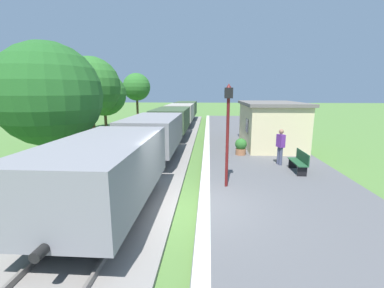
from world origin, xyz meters
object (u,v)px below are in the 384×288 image
at_px(lamp_post_near, 228,117).
at_px(tree_trackside_far, 91,87).
at_px(person_waiting, 280,145).
at_px(station_hut, 270,124).
at_px(freight_train, 171,121).
at_px(tree_trackside_mid, 49,95).
at_px(potted_planter, 241,146).
at_px(bench_near_hut, 299,161).
at_px(tree_field_distant, 137,87).
at_px(tree_field_left, 104,94).

xyz_separation_m(lamp_post_near, tree_trackside_far, (-9.49, 10.09, 1.23)).
xyz_separation_m(person_waiting, tree_trackside_far, (-12.21, 7.04, 2.85)).
xyz_separation_m(station_hut, person_waiting, (-0.50, -4.45, -0.47)).
xyz_separation_m(freight_train, lamp_post_near, (3.58, -10.85, 1.41)).
bearing_deg(tree_trackside_mid, lamp_post_near, -10.48).
distance_m(person_waiting, potted_planter, 2.52).
relative_size(bench_near_hut, tree_field_distant, 0.26).
bearing_deg(station_hut, tree_field_left, 148.25).
bearing_deg(tree_field_distant, tree_trackside_far, -90.10).
height_order(tree_trackside_mid, tree_trackside_far, tree_trackside_far).
relative_size(freight_train, bench_near_hut, 21.73).
bearing_deg(tree_trackside_far, lamp_post_near, -46.77).
distance_m(freight_train, tree_field_distant, 13.45).
xyz_separation_m(tree_trackside_mid, tree_field_left, (-3.77, 14.98, -0.11)).
relative_size(freight_train, station_hut, 5.62).
xyz_separation_m(station_hut, bench_near_hut, (0.04, -5.56, -0.93)).
bearing_deg(tree_field_left, freight_train, -36.27).
xyz_separation_m(bench_near_hut, tree_trackside_mid, (-10.52, -0.59, 2.81)).
relative_size(person_waiting, tree_trackside_mid, 0.30).
bearing_deg(lamp_post_near, freight_train, 108.25).
bearing_deg(potted_planter, freight_train, 128.42).
distance_m(station_hut, tree_field_left, 16.86).
relative_size(person_waiting, tree_field_distant, 0.29).
bearing_deg(freight_train, tree_field_distant, 116.60).
height_order(potted_planter, tree_field_left, tree_field_left).
bearing_deg(tree_trackside_mid, person_waiting, 9.70).
height_order(tree_trackside_mid, tree_field_left, tree_trackside_mid).
bearing_deg(tree_field_left, tree_trackside_mid, -75.87).
xyz_separation_m(potted_planter, lamp_post_near, (-1.11, -4.94, 2.08)).
bearing_deg(tree_field_distant, tree_field_left, -103.97).
bearing_deg(lamp_post_near, potted_planter, 77.32).
xyz_separation_m(bench_near_hut, tree_field_left, (-14.29, 14.38, 2.70)).
relative_size(tree_trackside_far, tree_field_distant, 1.06).
distance_m(potted_planter, tree_field_distant, 20.89).
height_order(station_hut, potted_planter, station_hut).
bearing_deg(tree_field_distant, freight_train, -63.40).
distance_m(lamp_post_near, tree_trackside_mid, 7.42).
bearing_deg(tree_field_distant, bench_near_hut, -58.39).
xyz_separation_m(bench_near_hut, potted_planter, (-2.15, 3.00, 0.00)).
xyz_separation_m(bench_near_hut, tree_trackside_far, (-12.75, 8.16, 3.31)).
xyz_separation_m(potted_planter, tree_field_distant, (-10.58, 17.67, 3.47)).
bearing_deg(tree_trackside_mid, freight_train, 68.82).
relative_size(tree_field_left, tree_field_distant, 0.95).
xyz_separation_m(potted_planter, tree_trackside_mid, (-8.37, -3.60, 2.81)).
height_order(person_waiting, potted_planter, person_waiting).
xyz_separation_m(tree_trackside_far, tree_field_left, (-1.54, 6.23, -0.61)).
distance_m(tree_trackside_mid, tree_field_left, 15.44).
bearing_deg(lamp_post_near, tree_field_left, 124.06).
bearing_deg(tree_trackside_mid, tree_field_left, 104.13).
distance_m(station_hut, potted_planter, 3.45).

